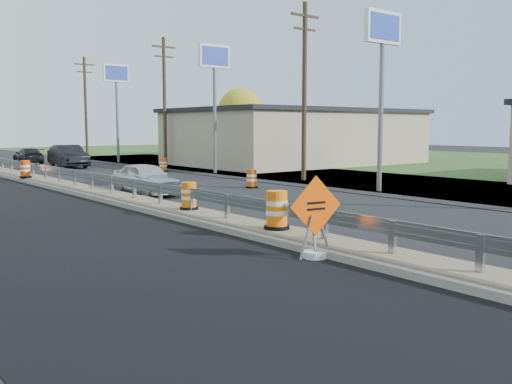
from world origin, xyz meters
TOP-DOWN VIEW (x-y plane):
  - ground at (0.00, 0.00)m, footprint 140.00×140.00m
  - grass_verge_far at (30.00, 10.00)m, footprint 40.00×120.00m
  - median at (0.00, 8.00)m, footprint 1.60×55.00m
  - guardrail at (0.00, 9.00)m, footprint 0.10×46.15m
  - retail_building_near at (20.99, 20.00)m, footprint 18.50×12.50m
  - pylon_sign_south at (10.50, 3.00)m, footprint 2.20×0.30m
  - pylon_sign_mid at (10.50, 16.00)m, footprint 2.20×0.30m
  - pylon_sign_north at (10.50, 30.00)m, footprint 2.20×0.30m
  - utility_pole_smid at (11.50, 9.00)m, footprint 1.90×0.26m
  - utility_pole_nmid at (11.50, 24.00)m, footprint 1.90×0.26m
  - utility_pole_north at (11.50, 39.00)m, footprint 1.90×0.26m
  - tree_far_yellow at (26.00, 34.00)m, footprint 4.62×4.62m
  - caution_sign at (-0.90, -4.60)m, footprint 1.32×0.56m
  - barrel_median_near at (-0.03, -2.27)m, footprint 0.69×0.69m
  - barrel_median_mid at (0.06, 2.21)m, footprint 0.60×0.60m
  - barrel_median_far at (-0.55, 17.50)m, footprint 0.62×0.62m
  - barrel_shoulder_near at (7.00, 7.80)m, footprint 0.59×0.59m
  - barrel_shoulder_mid at (8.65, 19.27)m, footprint 0.60×0.60m
  - car_silver at (1.85, 8.59)m, footprint 1.68×4.03m
  - car_dark_mid at (5.21, 26.88)m, footprint 1.99×4.96m
  - car_dark_far at (4.30, 33.08)m, footprint 2.12×4.40m

SIDE VIEW (x-z plane):
  - ground at x=0.00m, z-range 0.00..0.00m
  - grass_verge_far at x=30.00m, z-range 0.00..0.03m
  - median at x=0.00m, z-range 0.00..0.23m
  - barrel_shoulder_near at x=7.00m, z-range -0.02..0.85m
  - barrel_shoulder_mid at x=8.65m, z-range -0.02..0.86m
  - caution_sign at x=-0.90m, z-range -0.45..1.38m
  - car_dark_far at x=4.30m, z-range 0.00..1.24m
  - barrel_median_mid at x=0.06m, z-range 0.21..1.09m
  - barrel_median_far at x=-0.55m, z-range 0.21..1.12m
  - car_silver at x=1.85m, z-range 0.00..1.36m
  - barrel_median_near at x=-0.03m, z-range 0.21..1.22m
  - guardrail at x=0.00m, z-range 0.37..1.09m
  - car_dark_mid at x=5.21m, z-range 0.00..1.60m
  - retail_building_near at x=20.99m, z-range 0.02..4.29m
  - tree_far_yellow at x=26.00m, z-range 1.11..7.97m
  - utility_pole_smid at x=11.50m, z-range 0.23..9.63m
  - utility_pole_nmid at x=11.50m, z-range 0.23..9.63m
  - utility_pole_north at x=11.50m, z-range 0.23..9.63m
  - pylon_sign_south at x=10.50m, z-range 2.53..10.43m
  - pylon_sign_mid at x=10.50m, z-range 2.53..10.43m
  - pylon_sign_north at x=10.50m, z-range 2.53..10.43m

